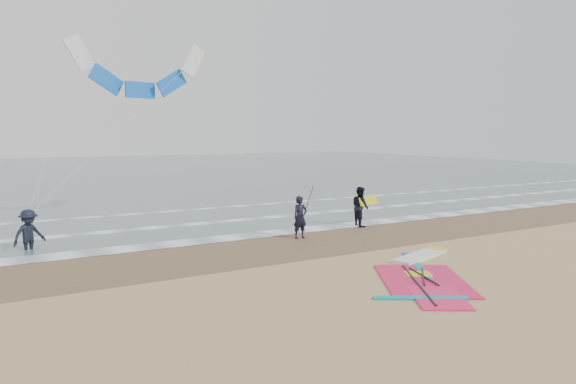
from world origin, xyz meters
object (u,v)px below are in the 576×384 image
windsurf_rig (424,273)px  surf_kite (139,74)px  person_walking (360,206)px  person_standing (300,217)px  person_wading (28,225)px

windsurf_rig → surf_kite: (-5.04, 14.41, 7.17)m
person_walking → windsurf_rig: bearing=163.8°
windsurf_rig → person_walking: 8.28m
person_standing → person_wading: (-9.87, 3.05, 0.06)m
windsurf_rig → person_walking: size_ratio=3.11×
person_wading → surf_kite: 9.57m
windsurf_rig → person_standing: bearing=94.9°
windsurf_rig → person_wading: person_wading is taller
windsurf_rig → person_wading: bearing=137.4°
person_walking → surf_kite: size_ratio=0.21×
person_wading → person_standing: bearing=-44.6°
windsurf_rig → person_standing: size_ratio=3.31×
person_walking → surf_kite: 12.48m
windsurf_rig → person_walking: bearing=66.4°
person_standing → person_wading: size_ratio=0.93×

